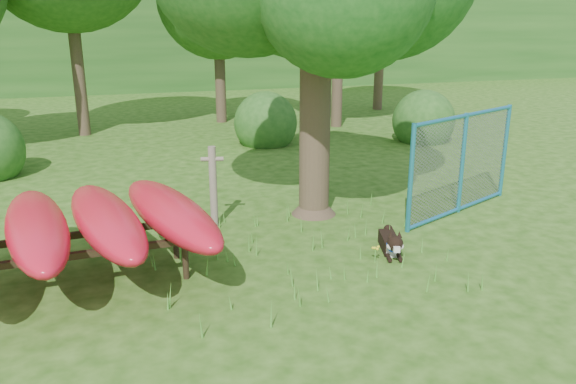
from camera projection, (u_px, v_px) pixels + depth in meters
name	position (u px, v px, depth m)	size (l,w,h in m)	color
ground	(301.00, 292.00, 7.36)	(80.00, 80.00, 0.00)	#22490E
wooden_post	(213.00, 185.00, 9.49)	(0.39, 0.15, 1.41)	#726355
kayak_rack	(72.00, 224.00, 7.35)	(3.87, 3.44, 1.11)	black
husky_dog	(391.00, 243.00, 8.53)	(0.48, 0.99, 0.46)	black
fence_section	(462.00, 164.00, 10.15)	(2.91, 1.36, 3.07)	teal
wildflower_clump	(376.00, 249.00, 8.19)	(0.12, 0.12, 0.26)	#4F9430
shrub_right	(422.00, 141.00, 16.52)	(1.80, 1.80, 1.80)	#21521A
shrub_mid	(266.00, 144.00, 16.14)	(1.80, 1.80, 1.80)	#21521A
wooded_hillside	(143.00, 28.00, 31.99)	(80.00, 12.00, 6.00)	#21521A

